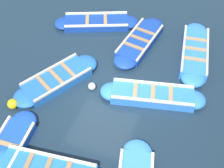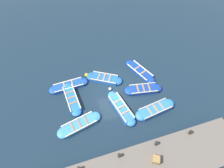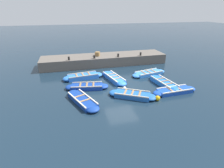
# 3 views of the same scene
# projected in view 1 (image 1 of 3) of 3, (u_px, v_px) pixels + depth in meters

# --- Properties ---
(ground_plane) EXTENTS (120.00, 120.00, 0.00)m
(ground_plane) POSITION_uv_depth(u_px,v_px,m) (102.00, 89.00, 11.16)
(ground_plane) COLOR #162838
(boat_tucked) EXTENTS (3.73, 1.57, 0.42)m
(boat_tucked) POSITION_uv_depth(u_px,v_px,m) (152.00, 95.00, 10.74)
(boat_tucked) COLOR blue
(boat_tucked) RESTS_ON ground
(boat_stern_in) EXTENTS (1.37, 3.67, 0.45)m
(boat_stern_in) POSITION_uv_depth(u_px,v_px,m) (194.00, 53.00, 12.09)
(boat_stern_in) COLOR blue
(boat_stern_in) RESTS_ON ground
(boat_alongside) EXTENTS (1.07, 3.55, 0.36)m
(boat_alongside) POSITION_uv_depth(u_px,v_px,m) (3.00, 158.00, 9.25)
(boat_alongside) COLOR #1947B7
(boat_alongside) RESTS_ON ground
(boat_near_quay) EXTENTS (2.54, 3.43, 0.38)m
(boat_near_quay) POSITION_uv_depth(u_px,v_px,m) (57.00, 80.00, 11.23)
(boat_near_quay) COLOR #1E59AD
(boat_near_quay) RESTS_ON ground
(boat_mid_row) EXTENTS (3.66, 2.14, 0.36)m
(boat_mid_row) POSITION_uv_depth(u_px,v_px,m) (96.00, 22.00, 13.36)
(boat_mid_row) COLOR navy
(boat_mid_row) RESTS_ON ground
(boat_outer_left) EXTENTS (1.47, 3.47, 0.38)m
(boat_outer_left) POSITION_uv_depth(u_px,v_px,m) (140.00, 42.00, 12.54)
(boat_outer_left) COLOR navy
(boat_outer_left) RESTS_ON ground
(buoy_orange_near) EXTENTS (0.27, 0.27, 0.27)m
(buoy_orange_near) POSITION_uv_depth(u_px,v_px,m) (92.00, 86.00, 11.06)
(buoy_orange_near) COLOR silver
(buoy_orange_near) RESTS_ON ground
(buoy_yellow_far) EXTENTS (0.36, 0.36, 0.36)m
(buoy_yellow_far) POSITION_uv_depth(u_px,v_px,m) (13.00, 104.00, 10.51)
(buoy_yellow_far) COLOR #EAB214
(buoy_yellow_far) RESTS_ON ground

